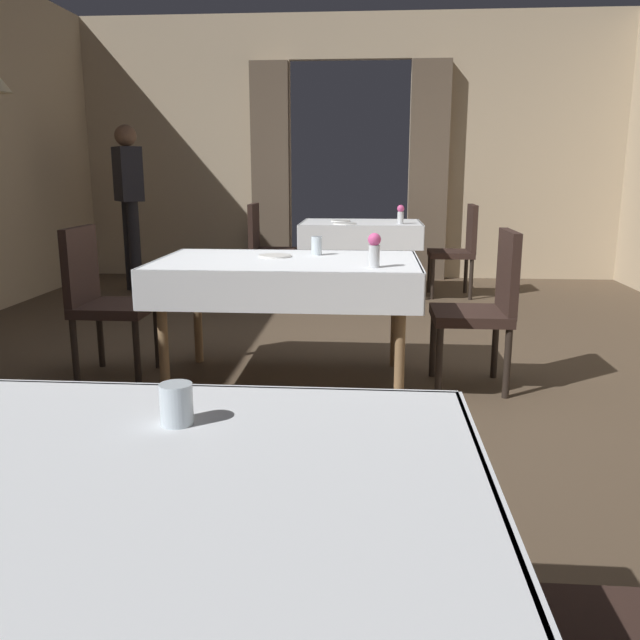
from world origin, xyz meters
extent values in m
plane|color=#4C3D2D|center=(0.00, 0.00, 0.00)|extent=(10.08, 10.08, 0.00)
cube|color=tan|center=(-1.95, 4.20, 1.50)|extent=(2.50, 0.12, 3.00)
cube|color=tan|center=(1.95, 4.20, 1.50)|extent=(2.50, 0.12, 3.00)
cube|color=tan|center=(0.00, 4.20, 2.75)|extent=(1.40, 0.12, 0.50)
cube|color=brown|center=(-0.92, 4.06, 1.24)|extent=(0.44, 0.14, 2.47)
cube|color=brown|center=(0.92, 4.06, 1.24)|extent=(0.44, 0.14, 2.47)
cylinder|color=olive|center=(-0.57, -2.41, 0.35)|extent=(0.06, 0.06, 0.71)
cylinder|color=olive|center=(0.37, -2.41, 0.35)|extent=(0.06, 0.06, 0.71)
cube|color=olive|center=(-0.10, -2.80, 0.72)|extent=(1.10, 0.93, 0.03)
cube|color=white|center=(-0.10, -2.80, 0.74)|extent=(1.16, 0.99, 0.01)
cube|color=white|center=(-0.10, -2.30, 0.59)|extent=(1.16, 0.02, 0.33)
cube|color=white|center=(0.48, -2.80, 0.59)|extent=(0.02, 0.99, 0.33)
cylinder|color=olive|center=(-0.87, -0.34, 0.35)|extent=(0.06, 0.06, 0.71)
cylinder|color=olive|center=(0.44, -0.34, 0.35)|extent=(0.06, 0.06, 0.71)
cylinder|color=olive|center=(-0.87, 0.40, 0.35)|extent=(0.06, 0.06, 0.71)
cylinder|color=olive|center=(0.44, 0.40, 0.35)|extent=(0.06, 0.06, 0.71)
cube|color=olive|center=(-0.22, 0.03, 0.72)|extent=(1.47, 0.90, 0.03)
cube|color=white|center=(-0.22, 0.03, 0.74)|extent=(1.53, 0.96, 0.01)
cube|color=white|center=(-0.22, -0.45, 0.64)|extent=(1.53, 0.02, 0.22)
cube|color=white|center=(-0.22, 0.51, 0.64)|extent=(1.53, 0.02, 0.22)
cube|color=white|center=(-0.98, 0.03, 0.64)|extent=(0.02, 0.96, 0.22)
cube|color=white|center=(0.55, 0.03, 0.64)|extent=(0.02, 0.96, 0.22)
cylinder|color=olive|center=(-0.32, 2.62, 0.35)|extent=(0.06, 0.06, 0.71)
cylinder|color=olive|center=(0.66, 2.62, 0.35)|extent=(0.06, 0.06, 0.71)
cylinder|color=olive|center=(-0.32, 3.32, 0.35)|extent=(0.06, 0.06, 0.71)
cylinder|color=olive|center=(0.66, 3.32, 0.35)|extent=(0.06, 0.06, 0.71)
cube|color=olive|center=(0.17, 2.97, 0.72)|extent=(1.14, 0.86, 0.03)
cube|color=white|center=(0.17, 2.97, 0.74)|extent=(1.20, 0.92, 0.01)
cube|color=white|center=(0.17, 2.51, 0.63)|extent=(1.20, 0.02, 0.23)
cube|color=white|center=(0.17, 3.43, 0.63)|extent=(1.20, 0.02, 0.23)
cube|color=white|center=(-0.43, 2.97, 0.63)|extent=(0.02, 0.92, 0.23)
cube|color=white|center=(0.77, 2.97, 0.63)|extent=(0.02, 0.92, 0.23)
cylinder|color=black|center=(-1.10, 0.24, 0.21)|extent=(0.04, 0.04, 0.42)
cylinder|color=black|center=(-1.10, -0.14, 0.21)|extent=(0.04, 0.04, 0.42)
cylinder|color=black|center=(-1.48, 0.24, 0.21)|extent=(0.04, 0.04, 0.42)
cylinder|color=black|center=(-1.48, -0.14, 0.21)|extent=(0.04, 0.04, 0.42)
cube|color=black|center=(-1.29, 0.05, 0.43)|extent=(0.44, 0.44, 0.06)
cube|color=black|center=(-1.49, 0.05, 0.69)|extent=(0.05, 0.42, 0.48)
cylinder|color=black|center=(0.67, -0.18, 0.21)|extent=(0.04, 0.04, 0.42)
cylinder|color=black|center=(0.67, 0.20, 0.21)|extent=(0.04, 0.04, 0.42)
cylinder|color=black|center=(1.05, -0.18, 0.21)|extent=(0.04, 0.04, 0.42)
cylinder|color=black|center=(1.05, 0.20, 0.21)|extent=(0.04, 0.04, 0.42)
cube|color=black|center=(0.86, 0.01, 0.43)|extent=(0.44, 0.44, 0.06)
cube|color=black|center=(1.06, 0.01, 0.69)|extent=(0.05, 0.42, 0.48)
cylinder|color=black|center=(-0.55, 3.17, 0.21)|extent=(0.04, 0.04, 0.42)
cylinder|color=black|center=(-0.55, 2.79, 0.21)|extent=(0.04, 0.04, 0.42)
cylinder|color=black|center=(-0.93, 3.17, 0.21)|extent=(0.04, 0.04, 0.42)
cylinder|color=black|center=(-0.93, 2.79, 0.21)|extent=(0.04, 0.04, 0.42)
cube|color=black|center=(-0.74, 2.98, 0.43)|extent=(0.44, 0.44, 0.06)
cube|color=black|center=(-0.94, 2.98, 0.69)|extent=(0.05, 0.42, 0.48)
cylinder|color=black|center=(0.89, 2.76, 0.21)|extent=(0.04, 0.04, 0.42)
cylinder|color=black|center=(0.89, 3.14, 0.21)|extent=(0.04, 0.04, 0.42)
cylinder|color=black|center=(1.27, 2.76, 0.21)|extent=(0.04, 0.04, 0.42)
cylinder|color=black|center=(1.27, 3.14, 0.21)|extent=(0.04, 0.04, 0.42)
cube|color=black|center=(1.08, 2.95, 0.43)|extent=(0.44, 0.44, 0.06)
cube|color=black|center=(1.28, 2.95, 0.69)|extent=(0.05, 0.42, 0.48)
cylinder|color=silver|center=(-0.12, -2.55, 0.79)|extent=(0.07, 0.07, 0.09)
cylinder|color=silver|center=(0.29, -0.27, 0.81)|extent=(0.06, 0.06, 0.12)
sphere|color=#D84C8C|center=(0.29, -0.27, 0.90)|extent=(0.07, 0.07, 0.07)
cylinder|color=silver|center=(-0.06, 0.24, 0.81)|extent=(0.07, 0.07, 0.12)
cylinder|color=white|center=(-0.31, 0.14, 0.76)|extent=(0.20, 0.20, 0.01)
cylinder|color=silver|center=(0.55, 2.75, 0.81)|extent=(0.06, 0.06, 0.12)
sphere|color=#D84C8C|center=(0.55, 2.75, 0.90)|extent=(0.07, 0.07, 0.07)
cylinder|color=white|center=(-0.04, 3.02, 0.76)|extent=(0.20, 0.20, 0.01)
cylinder|color=white|center=(0.01, 2.68, 0.76)|extent=(0.23, 0.23, 0.01)
cylinder|color=black|center=(-2.20, 2.93, 0.47)|extent=(0.12, 0.12, 0.95)
cylinder|color=black|center=(-2.31, 3.07, 0.47)|extent=(0.12, 0.12, 0.95)
cube|color=#26262D|center=(-2.25, 3.00, 1.23)|extent=(0.39, 0.42, 0.55)
sphere|color=brown|center=(-2.25, 3.00, 1.61)|extent=(0.22, 0.22, 0.22)
camera|label=1|loc=(0.27, -3.81, 1.26)|focal=37.01mm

